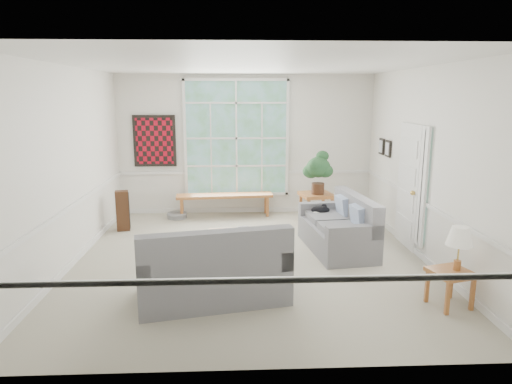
{
  "coord_description": "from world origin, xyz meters",
  "views": [
    {
      "loc": [
        -0.21,
        -6.89,
        2.56
      ],
      "look_at": [
        0.1,
        0.2,
        1.05
      ],
      "focal_mm": 32.0,
      "sensor_mm": 36.0,
      "label": 1
    }
  ],
  "objects_px": {
    "coffee_table": "(242,244)",
    "side_table": "(449,288)",
    "loveseat_right": "(337,223)",
    "loveseat_front": "(212,261)",
    "end_table": "(316,208)"
  },
  "relations": [
    {
      "from": "loveseat_front",
      "to": "coffee_table",
      "type": "distance_m",
      "value": 1.65
    },
    {
      "from": "loveseat_right",
      "to": "loveseat_front",
      "type": "xyz_separation_m",
      "value": [
        -2.0,
        -1.79,
        0.04
      ]
    },
    {
      "from": "loveseat_front",
      "to": "end_table",
      "type": "relative_size",
      "value": 3.02
    },
    {
      "from": "loveseat_front",
      "to": "coffee_table",
      "type": "xyz_separation_m",
      "value": [
        0.4,
        1.57,
        -0.31
      ]
    },
    {
      "from": "loveseat_right",
      "to": "loveseat_front",
      "type": "relative_size",
      "value": 0.92
    },
    {
      "from": "side_table",
      "to": "loveseat_front",
      "type": "bearing_deg",
      "value": 172.98
    },
    {
      "from": "coffee_table",
      "to": "end_table",
      "type": "bearing_deg",
      "value": 45.45
    },
    {
      "from": "coffee_table",
      "to": "end_table",
      "type": "relative_size",
      "value": 1.72
    },
    {
      "from": "loveseat_right",
      "to": "side_table",
      "type": "bearing_deg",
      "value": -73.79
    },
    {
      "from": "loveseat_right",
      "to": "coffee_table",
      "type": "bearing_deg",
      "value": -179.38
    },
    {
      "from": "coffee_table",
      "to": "loveseat_front",
      "type": "bearing_deg",
      "value": -109.87
    },
    {
      "from": "loveseat_front",
      "to": "side_table",
      "type": "distance_m",
      "value": 2.96
    },
    {
      "from": "loveseat_front",
      "to": "side_table",
      "type": "relative_size",
      "value": 3.99
    },
    {
      "from": "coffee_table",
      "to": "side_table",
      "type": "height_order",
      "value": "side_table"
    },
    {
      "from": "loveseat_front",
      "to": "side_table",
      "type": "height_order",
      "value": "loveseat_front"
    }
  ]
}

